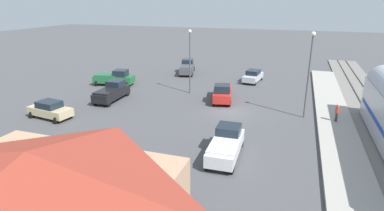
{
  "coord_description": "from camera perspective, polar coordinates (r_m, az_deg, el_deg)",
  "views": [
    {
      "loc": [
        -6.08,
        30.75,
        11.09
      ],
      "look_at": [
        3.56,
        2.12,
        1.0
      ],
      "focal_mm": 29.62,
      "sensor_mm": 36.0,
      "label": 1
    }
  ],
  "objects": [
    {
      "name": "ground_plane",
      "position": [
        33.25,
        6.99,
        -1.16
      ],
      "size": [
        200.0,
        200.0,
        0.0
      ],
      "primitive_type": "plane",
      "color": "#4C4C4F"
    },
    {
      "name": "railway_track",
      "position": [
        33.6,
        31.08,
        -3.41
      ],
      "size": [
        4.8,
        70.0,
        0.3
      ],
      "color": "slate",
      "rests_on": "ground"
    },
    {
      "name": "platform",
      "position": [
        32.87,
        24.32,
        -2.68
      ],
      "size": [
        3.2,
        46.0,
        0.3
      ],
      "color": "#A8A399",
      "rests_on": "ground"
    },
    {
      "name": "station_building",
      "position": [
        15.75,
        -26.49,
        -15.78
      ],
      "size": [
        11.86,
        9.79,
        5.28
      ],
      "color": "tan",
      "rests_on": "ground"
    },
    {
      "name": "pedestrian_on_platform",
      "position": [
        32.26,
        24.67,
        -0.98
      ],
      "size": [
        0.36,
        0.36,
        1.71
      ],
      "color": "#333338",
      "rests_on": "platform"
    },
    {
      "name": "sedan_tan",
      "position": [
        34.03,
        -24.21,
        -0.67
      ],
      "size": [
        4.71,
        2.74,
        1.74
      ],
      "color": "#C6B284",
      "rests_on": "ground"
    },
    {
      "name": "pickup_red",
      "position": [
        36.55,
        5.46,
        2.4
      ],
      "size": [
        3.05,
        5.69,
        2.14
      ],
      "color": "red",
      "rests_on": "ground"
    },
    {
      "name": "pickup_black",
      "position": [
        37.77,
        -14.21,
        2.44
      ],
      "size": [
        2.12,
        5.46,
        2.14
      ],
      "color": "black",
      "rests_on": "ground"
    },
    {
      "name": "pickup_green",
      "position": [
        44.54,
        -13.76,
        4.88
      ],
      "size": [
        5.65,
        3.17,
        2.14
      ],
      "color": "#236638",
      "rests_on": "ground"
    },
    {
      "name": "pickup_white",
      "position": [
        23.58,
        6.16,
        -6.91
      ],
      "size": [
        2.12,
        5.45,
        2.14
      ],
      "color": "white",
      "rests_on": "ground"
    },
    {
      "name": "pickup_charcoal",
      "position": [
        50.16,
        -0.88,
        6.9
      ],
      "size": [
        3.23,
        5.72,
        2.14
      ],
      "color": "#47494F",
      "rests_on": "ground"
    },
    {
      "name": "sedan_silver",
      "position": [
        45.78,
        10.93,
        5.25
      ],
      "size": [
        2.42,
        4.7,
        1.74
      ],
      "color": "silver",
      "rests_on": "ground"
    },
    {
      "name": "light_pole_near_platform",
      "position": [
        32.0,
        20.42,
        6.73
      ],
      "size": [
        0.44,
        0.44,
        8.37
      ],
      "color": "#515156",
      "rests_on": "ground"
    },
    {
      "name": "light_pole_lot_center",
      "position": [
        38.69,
        -0.39,
        9.26
      ],
      "size": [
        0.44,
        0.44,
        7.79
      ],
      "color": "#515156",
      "rests_on": "ground"
    }
  ]
}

